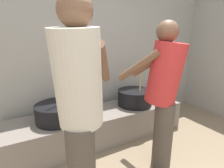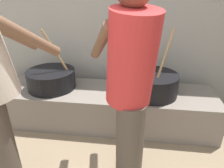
{
  "view_description": "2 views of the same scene",
  "coord_description": "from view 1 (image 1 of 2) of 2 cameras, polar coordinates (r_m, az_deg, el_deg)",
  "views": [
    {
      "loc": [
        -0.67,
        -0.02,
        1.31
      ],
      "look_at": [
        0.03,
        1.29,
        0.93
      ],
      "focal_mm": 25.88,
      "sensor_mm": 36.0,
      "label": 1
    },
    {
      "loc": [
        0.54,
        -0.09,
        1.41
      ],
      "look_at": [
        0.36,
        1.3,
        0.76
      ],
      "focal_mm": 32.55,
      "sensor_mm": 36.0,
      "label": 2
    }
  ],
  "objects": [
    {
      "name": "cook_in_cream_shirt",
      "position": [
        1.09,
        -11.37,
        -7.06
      ],
      "size": [
        0.62,
        0.73,
        1.6
      ],
      "color": "#4C4238",
      "rests_on": "ground_plane"
    },
    {
      "name": "cook_in_red_shirt",
      "position": [
        1.68,
        17.71,
        -1.92
      ],
      "size": [
        0.55,
        0.71,
        1.51
      ],
      "color": "#4C4238",
      "rests_on": "ground_plane"
    },
    {
      "name": "block_enclosure_rear",
      "position": [
        2.5,
        -12.77,
        10.39
      ],
      "size": [
        5.27,
        0.2,
        2.31
      ],
      "primitive_type": "cube",
      "color": "#9E998E",
      "rests_on": "ground_plane"
    },
    {
      "name": "cooking_pot_main",
      "position": [
        2.07,
        -18.43,
        -9.27
      ],
      "size": [
        0.52,
        0.52,
        0.66
      ],
      "color": "black",
      "rests_on": "hearth_ledge"
    },
    {
      "name": "hearth_ledge",
      "position": [
        2.34,
        -3.9,
        -14.07
      ],
      "size": [
        2.47,
        0.6,
        0.4
      ],
      "primitive_type": "cube",
      "color": "slate",
      "rests_on": "ground_plane"
    },
    {
      "name": "cooking_pot_secondary",
      "position": [
        2.46,
        8.04,
        -4.65
      ],
      "size": [
        0.51,
        0.51,
        0.68
      ],
      "color": "black",
      "rests_on": "hearth_ledge"
    }
  ]
}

